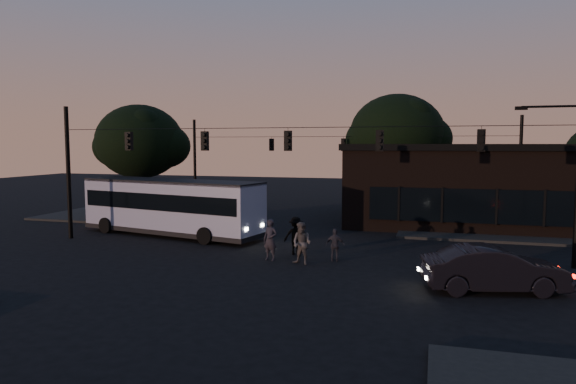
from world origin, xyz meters
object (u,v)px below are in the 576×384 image
(car, at_px, (494,269))
(pedestrian_d, at_px, (296,236))
(bus, at_px, (171,204))
(pedestrian_b, at_px, (302,243))
(pedestrian_c, at_px, (335,245))
(building, at_px, (465,184))
(pedestrian_a, at_px, (270,240))

(car, distance_m, pedestrian_d, 9.54)
(bus, height_order, car, bus)
(bus, distance_m, pedestrian_d, 9.07)
(pedestrian_b, bearing_deg, pedestrian_c, 55.04)
(building, xyz_separation_m, pedestrian_b, (-7.61, -14.57, -1.75))
(building, xyz_separation_m, pedestrian_a, (-9.22, -14.18, -1.74))
(bus, distance_m, pedestrian_b, 10.58)
(building, height_order, bus, building)
(building, relative_size, bus, 1.28)
(car, height_order, pedestrian_a, pedestrian_a)
(bus, relative_size, car, 2.37)
(pedestrian_c, height_order, pedestrian_d, pedestrian_d)
(pedestrian_a, bearing_deg, bus, 162.62)
(car, height_order, pedestrian_d, pedestrian_d)
(car, bearing_deg, pedestrian_a, 61.21)
(pedestrian_d, bearing_deg, pedestrian_b, 112.76)
(bus, relative_size, pedestrian_c, 7.89)
(building, xyz_separation_m, pedestrian_c, (-6.28, -13.59, -1.95))
(pedestrian_a, bearing_deg, pedestrian_d, 75.49)
(building, distance_m, pedestrian_c, 15.09)
(pedestrian_b, xyz_separation_m, pedestrian_d, (-0.80, 1.90, -0.03))
(pedestrian_a, xyz_separation_m, pedestrian_d, (0.81, 1.51, -0.03))
(bus, xyz_separation_m, pedestrian_d, (8.47, -3.13, -0.92))
(car, bearing_deg, bus, 53.68)
(pedestrian_a, bearing_deg, car, -1.63)
(pedestrian_c, bearing_deg, building, -120.90)
(pedestrian_b, bearing_deg, pedestrian_a, -175.25)
(pedestrian_b, xyz_separation_m, pedestrian_c, (1.33, 0.99, -0.20))
(bus, relative_size, pedestrian_b, 6.27)
(bus, bearing_deg, pedestrian_a, -18.62)
(bus, xyz_separation_m, car, (17.08, -7.24, -1.01))
(pedestrian_a, distance_m, pedestrian_c, 3.01)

